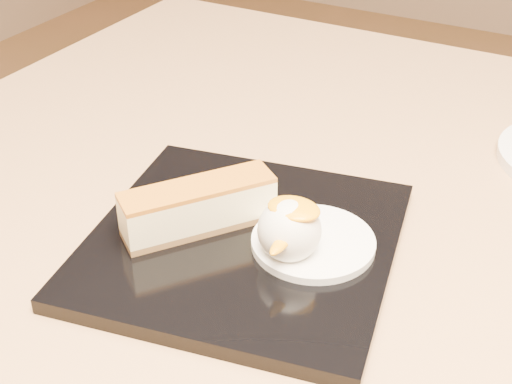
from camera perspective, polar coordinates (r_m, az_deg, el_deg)
The scene contains 7 objects.
table at distance 0.69m, azimuth 3.18°, elevation -11.62°, with size 0.80×0.80×0.72m.
dessert_plate at distance 0.53m, azimuth -1.04°, elevation -4.11°, with size 0.22×0.22×0.01m, color black.
cheesecake at distance 0.53m, azimuth -4.64°, elevation -1.17°, with size 0.09×0.11×0.04m.
cream_smear at distance 0.52m, azimuth 4.60°, elevation -4.02°, with size 0.09×0.09×0.01m, color white.
ice_cream_scoop at distance 0.50m, azimuth 2.68°, elevation -3.07°, with size 0.05×0.05×0.05m, color white.
mango_sauce at distance 0.49m, azimuth 3.05°, elevation -1.33°, with size 0.04×0.03×0.01m, color #FEA108.
mint_sprig at distance 0.54m, azimuth 2.91°, elevation -1.43°, with size 0.03×0.02×0.00m.
Camera 1 is at (0.20, -0.45, 1.05)m, focal length 50.00 mm.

